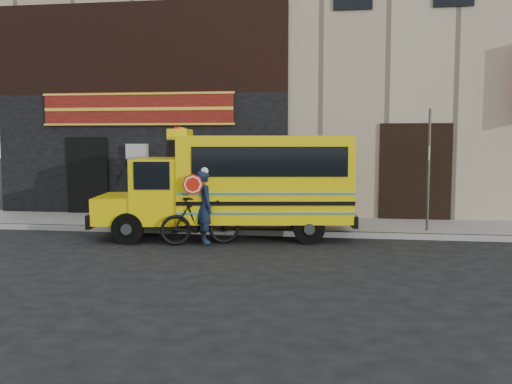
{
  "coord_description": "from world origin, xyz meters",
  "views": [
    {
      "loc": [
        1.72,
        -12.87,
        2.66
      ],
      "look_at": [
        -0.49,
        1.85,
        1.27
      ],
      "focal_mm": 40.0,
      "sensor_mm": 36.0,
      "label": 1
    }
  ],
  "objects_px": {
    "school_bus": "(240,182)",
    "sign_pole": "(429,167)",
    "bicycle": "(200,221)",
    "cyclist": "(205,208)"
  },
  "relations": [
    {
      "from": "bicycle",
      "to": "cyclist",
      "type": "xyz_separation_m",
      "value": [
        0.13,
        0.03,
        0.32
      ]
    },
    {
      "from": "school_bus",
      "to": "bicycle",
      "type": "distance_m",
      "value": 1.69
    },
    {
      "from": "sign_pole",
      "to": "cyclist",
      "type": "relative_size",
      "value": 1.89
    },
    {
      "from": "school_bus",
      "to": "sign_pole",
      "type": "xyz_separation_m",
      "value": [
        5.06,
        1.02,
        0.4
      ]
    },
    {
      "from": "school_bus",
      "to": "bicycle",
      "type": "bearing_deg",
      "value": -124.39
    },
    {
      "from": "school_bus",
      "to": "sign_pole",
      "type": "bearing_deg",
      "value": 11.44
    },
    {
      "from": "school_bus",
      "to": "bicycle",
      "type": "height_order",
      "value": "school_bus"
    },
    {
      "from": "cyclist",
      "to": "school_bus",
      "type": "bearing_deg",
      "value": -54.94
    },
    {
      "from": "bicycle",
      "to": "sign_pole",
      "type": "bearing_deg",
      "value": -91.02
    },
    {
      "from": "sign_pole",
      "to": "bicycle",
      "type": "xyz_separation_m",
      "value": [
        -5.86,
        -2.2,
        -1.3
      ]
    }
  ]
}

